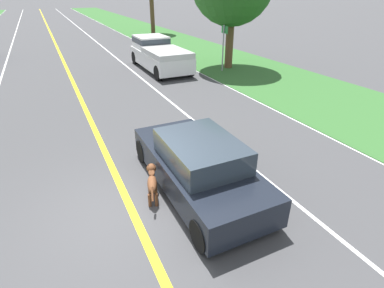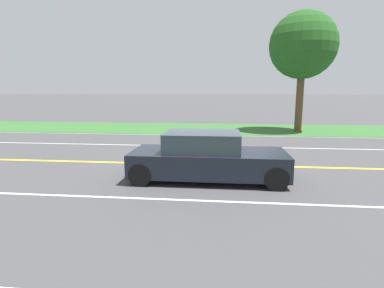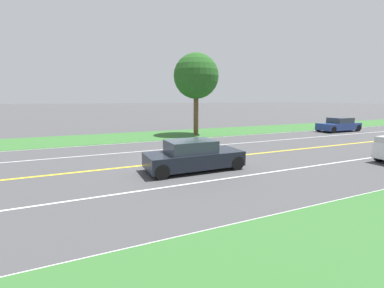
{
  "view_description": "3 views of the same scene",
  "coord_description": "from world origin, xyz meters",
  "px_view_note": "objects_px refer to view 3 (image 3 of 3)",
  "views": [
    {
      "loc": [
        -1.06,
        -5.4,
        4.43
      ],
      "look_at": [
        1.86,
        0.67,
        0.92
      ],
      "focal_mm": 28.0,
      "sensor_mm": 36.0,
      "label": 1
    },
    {
      "loc": [
        10.23,
        0.5,
        2.58
      ],
      "look_at": [
        1.11,
        -0.45,
        0.94
      ],
      "focal_mm": 28.0,
      "sensor_mm": 36.0,
      "label": 2
    },
    {
      "loc": [
        12.24,
        -4.67,
        3.23
      ],
      "look_at": [
        1.56,
        0.07,
        1.19
      ],
      "focal_mm": 24.0,
      "sensor_mm": 36.0,
      "label": 3
    }
  ],
  "objects_px": {
    "dog": "(186,155)",
    "roadside_tree_left_near": "(196,77)",
    "ego_car": "(193,156)",
    "oncoming_car": "(339,125)"
  },
  "relations": [
    {
      "from": "ego_car",
      "to": "oncoming_car",
      "type": "xyz_separation_m",
      "value": [
        -7.17,
        19.46,
        0.0
      ]
    },
    {
      "from": "dog",
      "to": "oncoming_car",
      "type": "xyz_separation_m",
      "value": [
        -6.04,
        19.32,
        0.19
      ]
    },
    {
      "from": "dog",
      "to": "roadside_tree_left_near",
      "type": "relative_size",
      "value": 0.16
    },
    {
      "from": "ego_car",
      "to": "roadside_tree_left_near",
      "type": "relative_size",
      "value": 0.61
    },
    {
      "from": "ego_car",
      "to": "roadside_tree_left_near",
      "type": "xyz_separation_m",
      "value": [
        -10.88,
        5.17,
        4.58
      ]
    },
    {
      "from": "dog",
      "to": "ego_car",
      "type": "bearing_deg",
      "value": 11.06
    },
    {
      "from": "dog",
      "to": "roadside_tree_left_near",
      "type": "distance_m",
      "value": 11.97
    },
    {
      "from": "ego_car",
      "to": "oncoming_car",
      "type": "distance_m",
      "value": 20.74
    },
    {
      "from": "dog",
      "to": "roadside_tree_left_near",
      "type": "xyz_separation_m",
      "value": [
        -9.75,
        5.03,
        4.77
      ]
    },
    {
      "from": "dog",
      "to": "roadside_tree_left_near",
      "type": "bearing_deg",
      "value": 170.58
    }
  ]
}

